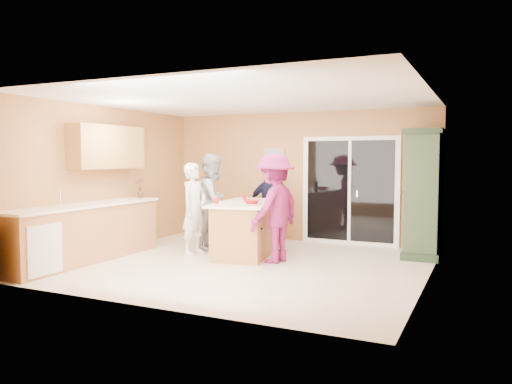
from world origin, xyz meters
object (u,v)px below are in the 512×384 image
at_px(kitchen_island, 246,230).
at_px(woman_magenta, 275,208).
at_px(woman_white, 194,209).
at_px(woman_grey, 213,201).
at_px(woman_navy, 270,205).
at_px(green_hutch, 424,195).

bearing_deg(kitchen_island, woman_magenta, -35.04).
xyz_separation_m(woman_white, woman_grey, (0.03, 0.62, 0.08)).
height_order(woman_white, woman_navy, woman_white).
distance_m(kitchen_island, woman_magenta, 0.85).
relative_size(green_hutch, woman_navy, 1.44).
height_order(green_hutch, woman_magenta, green_hutch).
height_order(woman_grey, woman_navy, woman_grey).
bearing_deg(woman_grey, green_hutch, -85.75).
bearing_deg(woman_magenta, kitchen_island, -102.73).
height_order(kitchen_island, woman_magenta, woman_magenta).
bearing_deg(kitchen_island, woman_white, -171.12).
height_order(kitchen_island, woman_navy, woman_navy).
xyz_separation_m(woman_grey, woman_navy, (0.67, 1.07, -0.13)).
bearing_deg(woman_white, woman_grey, 2.09).
bearing_deg(woman_magenta, green_hutch, 138.19).
xyz_separation_m(kitchen_island, woman_white, (-0.87, -0.30, 0.36)).
height_order(woman_grey, woman_magenta, woman_grey).
relative_size(woman_white, woman_navy, 1.07).
bearing_deg(woman_magenta, woman_grey, -100.52).
height_order(green_hutch, woman_navy, green_hutch).
bearing_deg(green_hutch, woman_white, -157.41).
bearing_deg(kitchen_island, woman_navy, 87.02).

